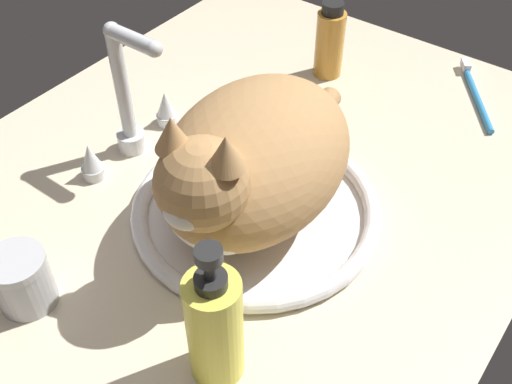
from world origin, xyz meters
The scene contains 8 objects.
countertop centered at (0.00, 0.00, 1.50)cm, with size 109.09×75.47×3.00cm, color beige.
sink_basin centered at (2.25, -5.57, 3.93)cm, with size 31.88×31.88×2.15cm.
faucet centered at (2.25, 15.89, 10.60)cm, with size 17.99×10.23×19.99cm.
cat centered at (0.59, -5.81, 13.19)cm, with size 40.27×24.56×19.98cm.
metal_jar centered at (-23.72, 6.99, 6.57)cm, with size 6.54×6.54×7.10cm.
soap_pump_bottle centered at (-17.58, -15.38, 10.30)cm, with size 5.53×5.53×18.51cm.
amber_bottle centered at (35.51, 4.36, 8.97)cm, with size 4.63×4.63×12.67cm.
toothbrush centered at (43.91, -18.14, 3.61)cm, with size 15.72×11.62×1.70cm.
Camera 1 is at (-41.44, -37.99, 60.01)cm, focal length 42.87 mm.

